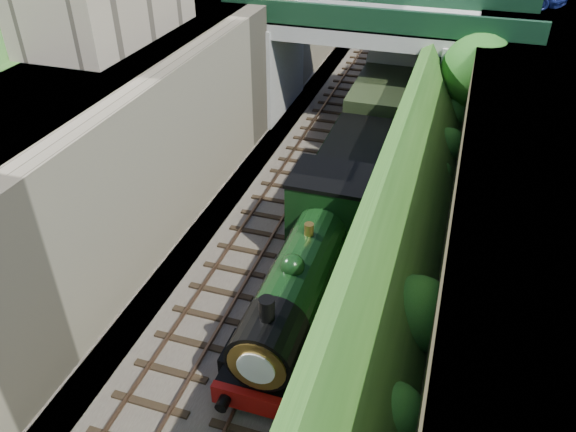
{
  "coord_description": "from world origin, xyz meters",
  "views": [
    {
      "loc": [
        5.13,
        -6.79,
        14.18
      ],
      "look_at": [
        0.0,
        9.1,
        2.81
      ],
      "focal_mm": 35.0,
      "sensor_mm": 36.0,
      "label": 1
    }
  ],
  "objects": [
    {
      "name": "embankment_slope",
      "position": [
        5.01,
        18.98,
        2.77
      ],
      "size": [
        4.21,
        90.0,
        6.36
      ],
      "color": "#1E4714",
      "rests_on": "ground"
    },
    {
      "name": "coach_front",
      "position": [
        1.2,
        27.42,
        2.05
      ],
      "size": [
        2.9,
        18.0,
        3.7
      ],
      "color": "black",
      "rests_on": "trackbed"
    },
    {
      "name": "street_plateau_right",
      "position": [
        9.5,
        20.0,
        3.12
      ],
      "size": [
        8.0,
        90.0,
        6.25
      ],
      "primitive_type": "cube",
      "color": "#262628",
      "rests_on": "ground"
    },
    {
      "name": "coach_middle",
      "position": [
        1.2,
        46.22,
        2.05
      ],
      "size": [
        2.9,
        18.0,
        3.7
      ],
      "color": "black",
      "rests_on": "trackbed"
    },
    {
      "name": "road_bridge",
      "position": [
        0.94,
        24.0,
        4.08
      ],
      "size": [
        16.0,
        6.4,
        7.25
      ],
      "color": "gray",
      "rests_on": "ground"
    },
    {
      "name": "tree",
      "position": [
        5.91,
        21.03,
        4.65
      ],
      "size": [
        3.6,
        3.8,
        6.6
      ],
      "color": "black",
      "rests_on": "ground"
    },
    {
      "name": "track_right",
      "position": [
        1.2,
        20.0,
        0.25
      ],
      "size": [
        2.5,
        90.0,
        0.2
      ],
      "color": "black",
      "rests_on": "trackbed"
    },
    {
      "name": "track_left",
      "position": [
        -2.0,
        20.0,
        0.25
      ],
      "size": [
        2.5,
        90.0,
        0.2
      ],
      "color": "black",
      "rests_on": "trackbed"
    },
    {
      "name": "street_plateau_left",
      "position": [
        -9.0,
        20.0,
        3.5
      ],
      "size": [
        6.0,
        90.0,
        7.0
      ],
      "primitive_type": "cube",
      "color": "#262628",
      "rests_on": "ground"
    },
    {
      "name": "tender",
      "position": [
        1.2,
        14.82,
        1.62
      ],
      "size": [
        2.7,
        6.0,
        3.05
      ],
      "color": "black",
      "rests_on": "trackbed"
    },
    {
      "name": "trackbed",
      "position": [
        0.0,
        20.0,
        0.1
      ],
      "size": [
        10.0,
        90.0,
        0.2
      ],
      "primitive_type": "cube",
      "color": "#473F38",
      "rests_on": "ground"
    },
    {
      "name": "retaining_wall",
      "position": [
        -5.5,
        20.0,
        3.5
      ],
      "size": [
        1.0,
        90.0,
        7.0
      ],
      "primitive_type": "cube",
      "color": "#756B56",
      "rests_on": "ground"
    },
    {
      "name": "locomotive",
      "position": [
        1.2,
        7.46,
        1.89
      ],
      "size": [
        3.1,
        10.23,
        3.83
      ],
      "color": "black",
      "rests_on": "trackbed"
    }
  ]
}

